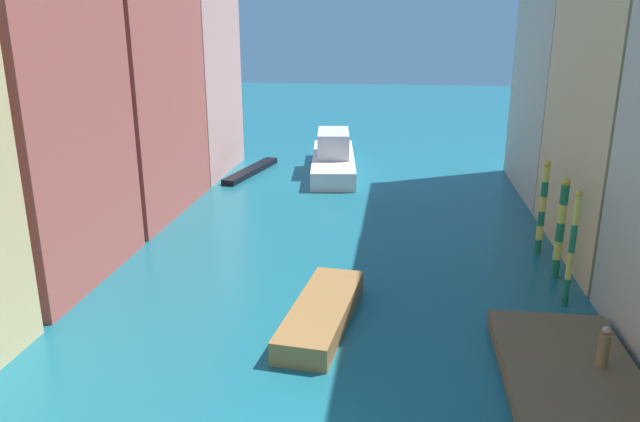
{
  "coord_description": "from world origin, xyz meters",
  "views": [
    {
      "loc": [
        2.41,
        -12.48,
        11.23
      ],
      "look_at": [
        -1.65,
        18.26,
        1.5
      ],
      "focal_mm": 34.18,
      "sensor_mm": 36.0,
      "label": 1
    }
  ],
  "objects_px": {
    "mooring_pole_0": "(572,249)",
    "mooring_pole_2": "(542,207)",
    "mooring_pole_1": "(561,227)",
    "vaporetto_white": "(333,157)",
    "person_on_dock": "(604,347)",
    "motorboat_0": "(322,313)",
    "waterfront_dock": "(568,372)",
    "gondola_black": "(251,171)"
  },
  "relations": [
    {
      "from": "waterfront_dock",
      "to": "mooring_pole_2",
      "type": "bearing_deg",
      "value": 83.29
    },
    {
      "from": "motorboat_0",
      "to": "person_on_dock",
      "type": "bearing_deg",
      "value": -16.19
    },
    {
      "from": "gondola_black",
      "to": "motorboat_0",
      "type": "height_order",
      "value": "motorboat_0"
    },
    {
      "from": "mooring_pole_0",
      "to": "vaporetto_white",
      "type": "xyz_separation_m",
      "value": [
        -12.04,
        21.9,
        -1.39
      ]
    },
    {
      "from": "mooring_pole_1",
      "to": "gondola_black",
      "type": "height_order",
      "value": "mooring_pole_1"
    },
    {
      "from": "person_on_dock",
      "to": "mooring_pole_1",
      "type": "bearing_deg",
      "value": 86.38
    },
    {
      "from": "mooring_pole_1",
      "to": "motorboat_0",
      "type": "distance_m",
      "value": 11.77
    },
    {
      "from": "mooring_pole_0",
      "to": "gondola_black",
      "type": "height_order",
      "value": "mooring_pole_0"
    },
    {
      "from": "waterfront_dock",
      "to": "motorboat_0",
      "type": "relative_size",
      "value": 1.04
    },
    {
      "from": "vaporetto_white",
      "to": "motorboat_0",
      "type": "relative_size",
      "value": 1.76
    },
    {
      "from": "mooring_pole_1",
      "to": "mooring_pole_2",
      "type": "bearing_deg",
      "value": 93.41
    },
    {
      "from": "mooring_pole_2",
      "to": "gondola_black",
      "type": "height_order",
      "value": "mooring_pole_2"
    },
    {
      "from": "waterfront_dock",
      "to": "person_on_dock",
      "type": "xyz_separation_m",
      "value": [
        0.99,
        0.05,
        0.93
      ]
    },
    {
      "from": "mooring_pole_2",
      "to": "motorboat_0",
      "type": "height_order",
      "value": "mooring_pole_2"
    },
    {
      "from": "vaporetto_white",
      "to": "motorboat_0",
      "type": "bearing_deg",
      "value": -84.69
    },
    {
      "from": "mooring_pole_1",
      "to": "vaporetto_white",
      "type": "distance_m",
      "value": 22.6
    },
    {
      "from": "mooring_pole_2",
      "to": "motorboat_0",
      "type": "relative_size",
      "value": 0.68
    },
    {
      "from": "waterfront_dock",
      "to": "mooring_pole_2",
      "type": "height_order",
      "value": "mooring_pole_2"
    },
    {
      "from": "mooring_pole_0",
      "to": "motorboat_0",
      "type": "distance_m",
      "value": 10.35
    },
    {
      "from": "motorboat_0",
      "to": "mooring_pole_1",
      "type": "bearing_deg",
      "value": 30.3
    },
    {
      "from": "vaporetto_white",
      "to": "gondola_black",
      "type": "bearing_deg",
      "value": -166.78
    },
    {
      "from": "waterfront_dock",
      "to": "gondola_black",
      "type": "relative_size",
      "value": 0.91
    },
    {
      "from": "waterfront_dock",
      "to": "motorboat_0",
      "type": "bearing_deg",
      "value": 161.74
    },
    {
      "from": "mooring_pole_2",
      "to": "gondola_black",
      "type": "distance_m",
      "value": 23.47
    },
    {
      "from": "gondola_black",
      "to": "motorboat_0",
      "type": "distance_m",
      "value": 24.8
    },
    {
      "from": "person_on_dock",
      "to": "mooring_pole_0",
      "type": "relative_size",
      "value": 0.28
    },
    {
      "from": "mooring_pole_0",
      "to": "gondola_black",
      "type": "distance_m",
      "value": 27.47
    },
    {
      "from": "waterfront_dock",
      "to": "mooring_pole_1",
      "type": "bearing_deg",
      "value": 79.92
    },
    {
      "from": "motorboat_0",
      "to": "mooring_pole_0",
      "type": "bearing_deg",
      "value": 16.33
    },
    {
      "from": "vaporetto_white",
      "to": "gondola_black",
      "type": "xyz_separation_m",
      "value": [
        -6.17,
        -1.45,
        -0.9
      ]
    },
    {
      "from": "person_on_dock",
      "to": "motorboat_0",
      "type": "height_order",
      "value": "person_on_dock"
    },
    {
      "from": "mooring_pole_2",
      "to": "mooring_pole_1",
      "type": "bearing_deg",
      "value": -86.59
    },
    {
      "from": "vaporetto_white",
      "to": "motorboat_0",
      "type": "xyz_separation_m",
      "value": [
        2.3,
        -24.75,
        -0.68
      ]
    },
    {
      "from": "waterfront_dock",
      "to": "mooring_pole_0",
      "type": "relative_size",
      "value": 1.48
    },
    {
      "from": "mooring_pole_0",
      "to": "mooring_pole_1",
      "type": "distance_m",
      "value": 3.02
    },
    {
      "from": "waterfront_dock",
      "to": "motorboat_0",
      "type": "xyz_separation_m",
      "value": [
        -8.48,
        2.8,
        0.14
      ]
    },
    {
      "from": "mooring_pole_0",
      "to": "motorboat_0",
      "type": "xyz_separation_m",
      "value": [
        -9.73,
        -2.85,
        -2.07
      ]
    },
    {
      "from": "mooring_pole_0",
      "to": "mooring_pole_2",
      "type": "distance_m",
      "value": 5.93
    },
    {
      "from": "mooring_pole_1",
      "to": "vaporetto_white",
      "type": "bearing_deg",
      "value": 123.1
    },
    {
      "from": "mooring_pole_2",
      "to": "vaporetto_white",
      "type": "relative_size",
      "value": 0.39
    },
    {
      "from": "waterfront_dock",
      "to": "person_on_dock",
      "type": "relative_size",
      "value": 5.26
    },
    {
      "from": "person_on_dock",
      "to": "vaporetto_white",
      "type": "xyz_separation_m",
      "value": [
        -11.77,
        27.5,
        -0.12
      ]
    }
  ]
}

